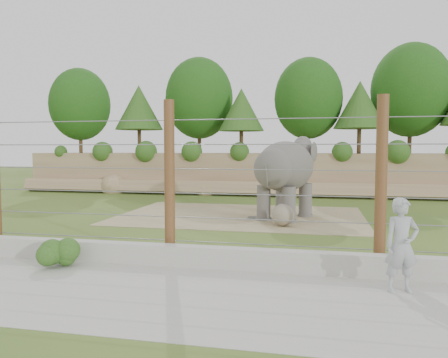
% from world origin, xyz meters
% --- Properties ---
extents(ground, '(90.00, 90.00, 0.00)m').
position_xyz_m(ground, '(0.00, 0.00, 0.00)').
color(ground, '#3C5C1F').
rests_on(ground, ground).
extents(back_embankment, '(30.00, 5.52, 8.77)m').
position_xyz_m(back_embankment, '(0.59, 12.68, 3.97)').
color(back_embankment, '#8A6E4F').
rests_on(back_embankment, ground).
extents(dirt_patch, '(10.00, 7.00, 0.02)m').
position_xyz_m(dirt_patch, '(0.50, 3.00, 0.01)').
color(dirt_patch, '#91875C').
rests_on(dirt_patch, ground).
extents(drain_grate, '(1.00, 0.60, 0.03)m').
position_xyz_m(drain_grate, '(1.40, 2.37, 0.04)').
color(drain_grate, '#262628').
rests_on(drain_grate, dirt_patch).
extents(elephant, '(2.97, 4.34, 3.24)m').
position_xyz_m(elephant, '(2.36, 2.63, 1.62)').
color(elephant, '#5D5854').
rests_on(elephant, ground).
extents(stone_ball, '(0.80, 0.80, 0.80)m').
position_xyz_m(stone_ball, '(2.41, 0.84, 0.42)').
color(stone_ball, gray).
rests_on(stone_ball, dirt_patch).
extents(retaining_wall, '(26.00, 0.35, 0.50)m').
position_xyz_m(retaining_wall, '(0.00, -5.00, 0.25)').
color(retaining_wall, beige).
rests_on(retaining_wall, ground).
extents(walkway, '(26.00, 4.00, 0.01)m').
position_xyz_m(walkway, '(0.00, -7.00, 0.01)').
color(walkway, beige).
rests_on(walkway, ground).
extents(barrier_fence, '(20.26, 0.26, 4.00)m').
position_xyz_m(barrier_fence, '(0.00, -4.50, 2.00)').
color(barrier_fence, '#54321A').
rests_on(barrier_fence, ground).
extents(walkway_shrub, '(0.64, 0.64, 0.64)m').
position_xyz_m(walkway_shrub, '(-2.35, -5.80, 0.33)').
color(walkway_shrub, '#2A571A').
rests_on(walkway_shrub, walkway).
extents(zookeeper, '(0.77, 0.61, 1.85)m').
position_xyz_m(zookeeper, '(5.21, -5.93, 0.93)').
color(zookeeper, '#A1A4AA').
rests_on(zookeeper, walkway).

